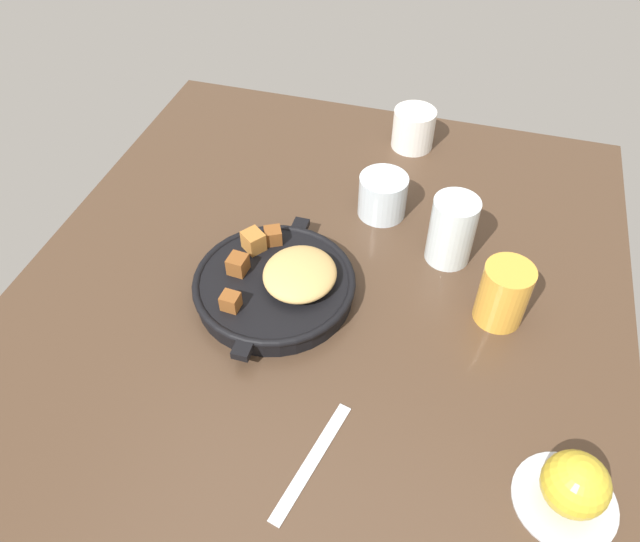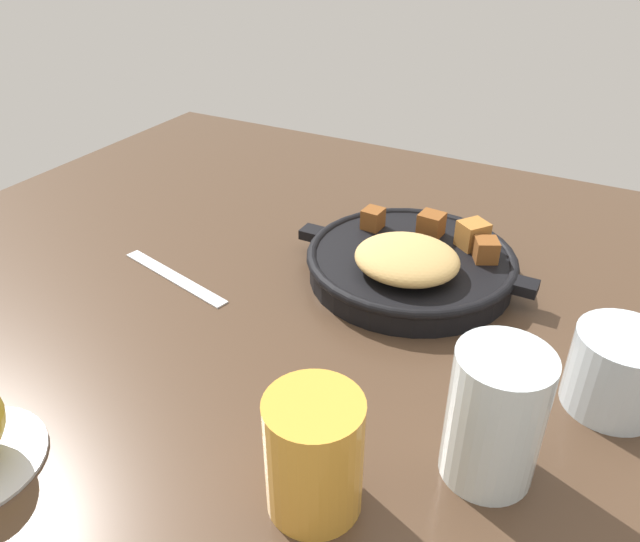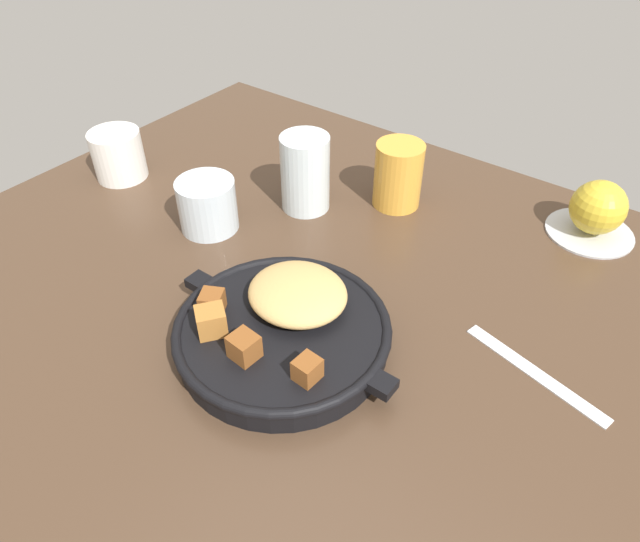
{
  "view_description": "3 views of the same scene",
  "coord_description": "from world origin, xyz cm",
  "px_view_note": "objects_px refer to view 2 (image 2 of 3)",
  "views": [
    {
      "loc": [
        51.87,
        17.18,
        68.06
      ],
      "look_at": [
        -5.08,
        0.64,
        6.2
      ],
      "focal_mm": 34.15,
      "sensor_mm": 36.0,
      "label": 1
    },
    {
      "loc": [
        -23.33,
        51.52,
        37.63
      ],
      "look_at": [
        1.58,
        4.86,
        5.13
      ],
      "focal_mm": 34.06,
      "sensor_mm": 36.0,
      "label": 2
    },
    {
      "loc": [
        25.73,
        -39.32,
        48.61
      ],
      "look_at": [
        -4.85,
        1.39,
        5.55
      ],
      "focal_mm": 32.8,
      "sensor_mm": 36.0,
      "label": 3
    }
  ],
  "objects_px": {
    "water_glass_tall": "(495,416)",
    "water_glass_short": "(618,371)",
    "cast_iron_skillet": "(411,262)",
    "juice_glass_amber": "(314,455)",
    "butter_knife": "(174,277)"
  },
  "relations": [
    {
      "from": "water_glass_short",
      "to": "water_glass_tall",
      "type": "bearing_deg",
      "value": 58.23
    },
    {
      "from": "water_glass_short",
      "to": "cast_iron_skillet",
      "type": "bearing_deg",
      "value": -25.74
    },
    {
      "from": "juice_glass_amber",
      "to": "water_glass_short",
      "type": "bearing_deg",
      "value": -130.4
    },
    {
      "from": "cast_iron_skillet",
      "to": "juice_glass_amber",
      "type": "xyz_separation_m",
      "value": [
        -0.05,
        0.32,
        0.02
      ]
    },
    {
      "from": "water_glass_tall",
      "to": "water_glass_short",
      "type": "distance_m",
      "value": 0.15
    },
    {
      "from": "butter_knife",
      "to": "water_glass_tall",
      "type": "xyz_separation_m",
      "value": [
        -0.39,
        0.11,
        0.05
      ]
    },
    {
      "from": "water_glass_tall",
      "to": "water_glass_short",
      "type": "xyz_separation_m",
      "value": [
        -0.08,
        -0.12,
        -0.02
      ]
    },
    {
      "from": "butter_knife",
      "to": "water_glass_tall",
      "type": "relative_size",
      "value": 1.53
    },
    {
      "from": "butter_knife",
      "to": "juice_glass_amber",
      "type": "xyz_separation_m",
      "value": [
        -0.29,
        0.19,
        0.05
      ]
    },
    {
      "from": "cast_iron_skillet",
      "to": "water_glass_tall",
      "type": "relative_size",
      "value": 2.53
    },
    {
      "from": "cast_iron_skillet",
      "to": "juice_glass_amber",
      "type": "height_order",
      "value": "juice_glass_amber"
    },
    {
      "from": "butter_knife",
      "to": "juice_glass_amber",
      "type": "relative_size",
      "value": 1.79
    },
    {
      "from": "cast_iron_skillet",
      "to": "water_glass_tall",
      "type": "distance_m",
      "value": 0.28
    },
    {
      "from": "cast_iron_skillet",
      "to": "water_glass_short",
      "type": "height_order",
      "value": "water_glass_short"
    },
    {
      "from": "water_glass_tall",
      "to": "water_glass_short",
      "type": "bearing_deg",
      "value": -121.77
    }
  ]
}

